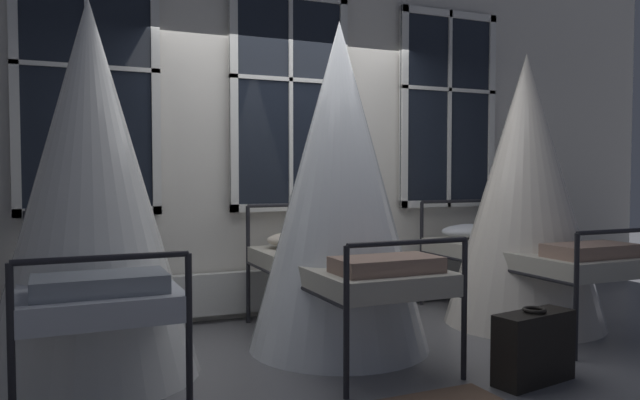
{
  "coord_description": "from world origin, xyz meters",
  "views": [
    {
      "loc": [
        -1.88,
        -4.23,
        1.3
      ],
      "look_at": [
        -0.17,
        -0.15,
        1.1
      ],
      "focal_mm": 33.94,
      "sensor_mm": 36.0,
      "label": 1
    }
  ],
  "objects_px": {
    "cot_second": "(339,191)",
    "cot_third": "(525,193)",
    "cot_first": "(91,195)",
    "suitcase_dark": "(534,347)"
  },
  "relations": [
    {
      "from": "cot_first",
      "to": "suitcase_dark",
      "type": "distance_m",
      "value": 2.93
    },
    {
      "from": "cot_first",
      "to": "cot_second",
      "type": "distance_m",
      "value": 1.72
    },
    {
      "from": "cot_second",
      "to": "suitcase_dark",
      "type": "bearing_deg",
      "value": -146.98
    },
    {
      "from": "cot_second",
      "to": "cot_third",
      "type": "relative_size",
      "value": 1.04
    },
    {
      "from": "cot_second",
      "to": "cot_third",
      "type": "bearing_deg",
      "value": -89.93
    },
    {
      "from": "cot_first",
      "to": "cot_second",
      "type": "relative_size",
      "value": 1.0
    },
    {
      "from": "cot_second",
      "to": "cot_first",
      "type": "bearing_deg",
      "value": 89.03
    },
    {
      "from": "cot_third",
      "to": "cot_second",
      "type": "bearing_deg",
      "value": 90.17
    },
    {
      "from": "cot_first",
      "to": "suitcase_dark",
      "type": "bearing_deg",
      "value": -116.42
    },
    {
      "from": "cot_first",
      "to": "cot_third",
      "type": "distance_m",
      "value": 3.49
    }
  ]
}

